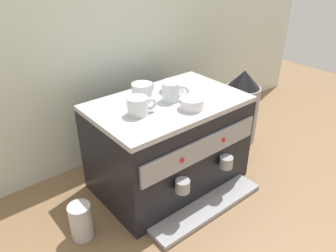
# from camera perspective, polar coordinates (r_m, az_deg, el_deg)

# --- Properties ---
(ground_plane) EXTENTS (4.00, 4.00, 0.00)m
(ground_plane) POSITION_cam_1_polar(r_m,az_deg,el_deg) (1.57, 0.00, -9.22)
(ground_plane) COLOR brown
(tiled_backsplash_wall) EXTENTS (2.80, 0.03, 1.05)m
(tiled_backsplash_wall) POSITION_cam_1_polar(r_m,az_deg,el_deg) (1.60, -8.78, 12.53)
(tiled_backsplash_wall) COLOR silver
(tiled_backsplash_wall) RESTS_ON ground_plane
(espresso_machine) EXTENTS (0.64, 0.52, 0.40)m
(espresso_machine) POSITION_cam_1_polar(r_m,az_deg,el_deg) (1.45, 0.13, -3.09)
(espresso_machine) COLOR black
(espresso_machine) RESTS_ON ground_plane
(ceramic_cup_0) EXTENTS (0.10, 0.09, 0.08)m
(ceramic_cup_0) POSITION_cam_1_polar(r_m,az_deg,el_deg) (1.35, 0.64, 5.96)
(ceramic_cup_0) COLOR silver
(ceramic_cup_0) RESTS_ON espresso_machine
(ceramic_cup_1) EXTENTS (0.11, 0.08, 0.07)m
(ceramic_cup_1) POSITION_cam_1_polar(r_m,az_deg,el_deg) (1.24, -5.05, 3.50)
(ceramic_cup_1) COLOR silver
(ceramic_cup_1) RESTS_ON espresso_machine
(ceramic_cup_2) EXTENTS (0.12, 0.08, 0.07)m
(ceramic_cup_2) POSITION_cam_1_polar(r_m,az_deg,el_deg) (1.35, -4.38, 5.89)
(ceramic_cup_2) COLOR silver
(ceramic_cup_2) RESTS_ON espresso_machine
(ceramic_bowl_0) EXTENTS (0.09, 0.09, 0.04)m
(ceramic_bowl_0) POSITION_cam_1_polar(r_m,az_deg,el_deg) (1.29, 4.12, 3.87)
(ceramic_bowl_0) COLOR white
(ceramic_bowl_0) RESTS_ON espresso_machine
(ceramic_bowl_1) EXTENTS (0.10, 0.10, 0.04)m
(ceramic_bowl_1) POSITION_cam_1_polar(r_m,az_deg,el_deg) (1.44, 0.90, 6.81)
(ceramic_bowl_1) COLOR white
(ceramic_bowl_1) RESTS_ON espresso_machine
(coffee_grinder) EXTENTS (0.19, 0.19, 0.40)m
(coffee_grinder) POSITION_cam_1_polar(r_m,az_deg,el_deg) (1.83, 12.45, 3.23)
(coffee_grinder) COLOR #939399
(coffee_grinder) RESTS_ON ground_plane
(milk_pitcher) EXTENTS (0.08, 0.08, 0.14)m
(milk_pitcher) POSITION_cam_1_polar(r_m,az_deg,el_deg) (1.31, -14.74, -15.56)
(milk_pitcher) COLOR #B7B7BC
(milk_pitcher) RESTS_ON ground_plane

